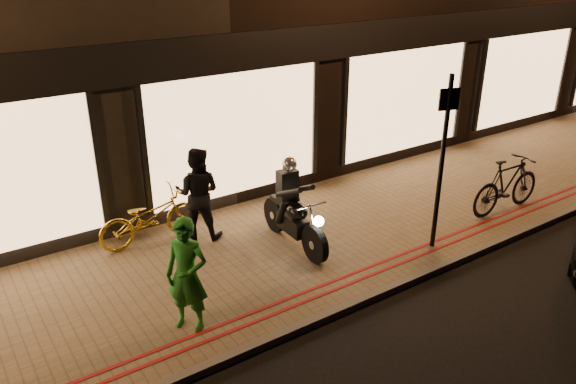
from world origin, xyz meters
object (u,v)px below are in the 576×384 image
object	(u,v)px
bicycle_gold	(150,217)
sign_post	(443,155)
person_green	(187,275)
motorcycle	(293,212)

from	to	relation	value
bicycle_gold	sign_post	bearing A→B (deg)	-126.05
sign_post	bicycle_gold	size ratio (longest dim) A/B	1.65
bicycle_gold	person_green	distance (m)	2.66
sign_post	person_green	distance (m)	4.56
motorcycle	bicycle_gold	xyz separation A→B (m)	(-2.01, 1.47, -0.14)
motorcycle	bicycle_gold	size ratio (longest dim) A/B	1.07
motorcycle	person_green	world-z (taller)	person_green
sign_post	motorcycle	bearing A→B (deg)	144.75
bicycle_gold	person_green	xyz separation A→B (m)	(-0.47, -2.60, 0.34)
motorcycle	person_green	bearing A→B (deg)	-152.64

